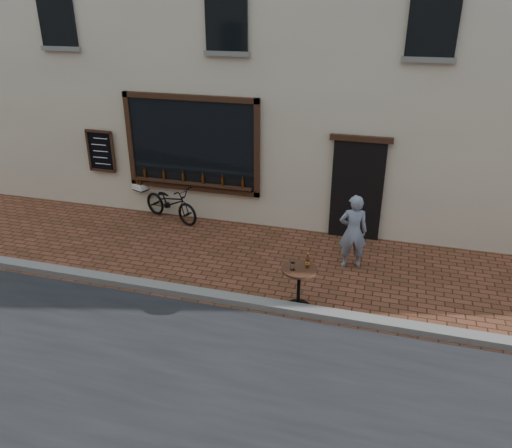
# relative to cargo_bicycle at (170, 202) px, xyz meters

# --- Properties ---
(ground) EXTENTS (90.00, 90.00, 0.00)m
(ground) POSITION_rel_cargo_bicycle_xyz_m (2.45, -3.21, -0.45)
(ground) COLOR #532E1B
(ground) RESTS_ON ground
(kerb) EXTENTS (90.00, 0.25, 0.12)m
(kerb) POSITION_rel_cargo_bicycle_xyz_m (2.45, -3.01, -0.39)
(kerb) COLOR slate
(kerb) RESTS_ON ground
(cargo_bicycle) EXTENTS (2.02, 1.19, 0.94)m
(cargo_bicycle) POSITION_rel_cargo_bicycle_xyz_m (0.00, 0.00, 0.00)
(cargo_bicycle) COLOR black
(cargo_bicycle) RESTS_ON ground
(bistro_table) EXTENTS (0.61, 0.61, 1.04)m
(bistro_table) POSITION_rel_cargo_bicycle_xyz_m (3.73, -2.86, 0.11)
(bistro_table) COLOR black
(bistro_table) RESTS_ON ground
(pedestrian) EXTENTS (0.62, 0.48, 1.52)m
(pedestrian) POSITION_rel_cargo_bicycle_xyz_m (4.44, -1.13, 0.31)
(pedestrian) COLOR gray
(pedestrian) RESTS_ON ground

